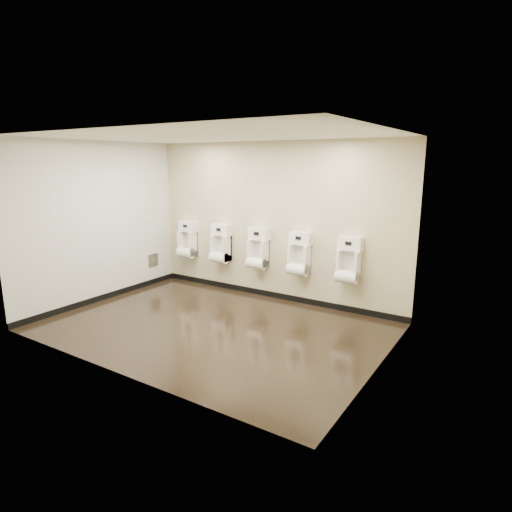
{
  "coord_description": "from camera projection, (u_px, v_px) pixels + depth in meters",
  "views": [
    {
      "loc": [
        3.83,
        -4.78,
        2.46
      ],
      "look_at": [
        0.42,
        0.55,
        1.05
      ],
      "focal_mm": 30.0,
      "sensor_mm": 36.0,
      "label": 1
    }
  ],
  "objects": [
    {
      "name": "ground",
      "position": [
        213.0,
        327.0,
        6.48
      ],
      "size": [
        5.0,
        3.5,
        0.0
      ],
      "primitive_type": "cube",
      "color": "black",
      "rests_on": "ground"
    },
    {
      "name": "ceiling",
      "position": [
        209.0,
        135.0,
        5.87
      ],
      "size": [
        5.0,
        3.5,
        0.0
      ],
      "primitive_type": "cube",
      "color": "silver"
    },
    {
      "name": "back_wall",
      "position": [
        273.0,
        222.0,
        7.61
      ],
      "size": [
        5.0,
        0.02,
        2.8
      ],
      "primitive_type": "cube",
      "color": "#C1B590",
      "rests_on": "ground"
    },
    {
      "name": "front_wall",
      "position": [
        112.0,
        259.0,
        4.74
      ],
      "size": [
        5.0,
        0.02,
        2.8
      ],
      "primitive_type": "cube",
      "color": "#C1B590",
      "rests_on": "ground"
    },
    {
      "name": "left_wall",
      "position": [
        99.0,
        223.0,
        7.49
      ],
      "size": [
        0.02,
        3.5,
        2.8
      ],
      "primitive_type": "cube",
      "color": "#C1B590",
      "rests_on": "ground"
    },
    {
      "name": "right_wall",
      "position": [
        384.0,
        256.0,
        4.86
      ],
      "size": [
        0.02,
        3.5,
        2.8
      ],
      "primitive_type": "cube",
      "color": "#C1B590",
      "rests_on": "ground"
    },
    {
      "name": "tile_overlay_left",
      "position": [
        99.0,
        223.0,
        7.49
      ],
      "size": [
        0.01,
        3.5,
        2.8
      ],
      "primitive_type": "cube",
      "color": "silver",
      "rests_on": "ground"
    },
    {
      "name": "skirting_back",
      "position": [
        272.0,
        294.0,
        7.9
      ],
      "size": [
        5.0,
        0.02,
        0.1
      ],
      "primitive_type": "cube",
      "color": "black",
      "rests_on": "ground"
    },
    {
      "name": "skirting_left",
      "position": [
        105.0,
        296.0,
        7.78
      ],
      "size": [
        0.02,
        3.5,
        0.1
      ],
      "primitive_type": "cube",
      "color": "black",
      "rests_on": "ground"
    },
    {
      "name": "access_panel",
      "position": [
        153.0,
        260.0,
        8.66
      ],
      "size": [
        0.04,
        0.25,
        0.25
      ],
      "color": "#9E9EA3",
      "rests_on": "left_wall"
    },
    {
      "name": "urinal_0",
      "position": [
        187.0,
        242.0,
        8.63
      ],
      "size": [
        0.39,
        0.29,
        0.73
      ],
      "color": "white",
      "rests_on": "back_wall"
    },
    {
      "name": "urinal_1",
      "position": [
        221.0,
        246.0,
        8.19
      ],
      "size": [
        0.39,
        0.29,
        0.73
      ],
      "color": "white",
      "rests_on": "back_wall"
    },
    {
      "name": "urinal_2",
      "position": [
        258.0,
        251.0,
        7.74
      ],
      "size": [
        0.39,
        0.29,
        0.73
      ],
      "color": "white",
      "rests_on": "back_wall"
    },
    {
      "name": "urinal_3",
      "position": [
        299.0,
        257.0,
        7.3
      ],
      "size": [
        0.39,
        0.29,
        0.73
      ],
      "color": "white",
      "rests_on": "back_wall"
    },
    {
      "name": "urinal_4",
      "position": [
        349.0,
        263.0,
        6.84
      ],
      "size": [
        0.39,
        0.29,
        0.73
      ],
      "color": "white",
      "rests_on": "back_wall"
    }
  ]
}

